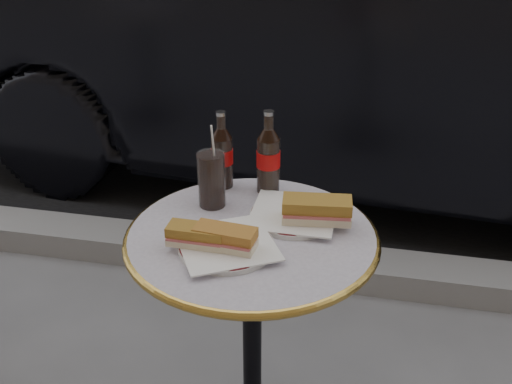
% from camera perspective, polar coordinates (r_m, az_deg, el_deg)
% --- Properties ---
extents(asphalt_road, '(40.00, 8.00, 0.00)m').
position_cam_1_polar(asphalt_road, '(6.49, 9.25, 13.58)').
color(asphalt_road, black).
rests_on(asphalt_road, ground).
extents(curb, '(40.00, 0.20, 0.12)m').
position_cam_1_polar(curb, '(2.67, 3.76, -6.35)').
color(curb, gray).
rests_on(curb, ground).
extents(bistro_table, '(0.62, 0.62, 0.73)m').
position_cam_1_polar(bistro_table, '(1.78, -0.34, -13.82)').
color(bistro_table, '#BAB2C4').
rests_on(bistro_table, ground).
extents(plate_left, '(0.29, 0.29, 0.01)m').
position_cam_1_polar(plate_left, '(1.50, -2.64, -4.86)').
color(plate_left, silver).
rests_on(plate_left, bistro_table).
extents(plate_right, '(0.26, 0.26, 0.01)m').
position_cam_1_polar(plate_right, '(1.62, 3.35, -2.11)').
color(plate_right, silver).
rests_on(plate_right, bistro_table).
extents(sandwich_left_a, '(0.14, 0.07, 0.05)m').
position_cam_1_polar(sandwich_left_a, '(1.48, -5.30, -3.98)').
color(sandwich_left_a, olive).
rests_on(sandwich_left_a, plate_left).
extents(sandwich_left_b, '(0.15, 0.08, 0.05)m').
position_cam_1_polar(sandwich_left_b, '(1.47, -2.75, -4.20)').
color(sandwich_left_b, '#A66A2A').
rests_on(sandwich_left_b, plate_left).
extents(sandwich_right, '(0.18, 0.10, 0.06)m').
position_cam_1_polar(sandwich_right, '(1.58, 5.43, -1.70)').
color(sandwich_right, olive).
rests_on(sandwich_right, plate_right).
extents(cola_bottle_left, '(0.07, 0.07, 0.22)m').
position_cam_1_polar(cola_bottle_left, '(1.74, -3.05, 3.79)').
color(cola_bottle_left, black).
rests_on(cola_bottle_left, bistro_table).
extents(cola_bottle_right, '(0.07, 0.07, 0.23)m').
position_cam_1_polar(cola_bottle_right, '(1.70, 1.11, 3.59)').
color(cola_bottle_right, black).
rests_on(cola_bottle_right, bistro_table).
extents(cola_glass, '(0.09, 0.09, 0.15)m').
position_cam_1_polar(cola_glass, '(1.65, -3.97, 1.12)').
color(cola_glass, black).
rests_on(cola_glass, bistro_table).
extents(parked_car, '(1.84, 4.51, 1.45)m').
position_cam_1_polar(parked_car, '(3.35, 8.25, 13.24)').
color(parked_car, black).
rests_on(parked_car, ground).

